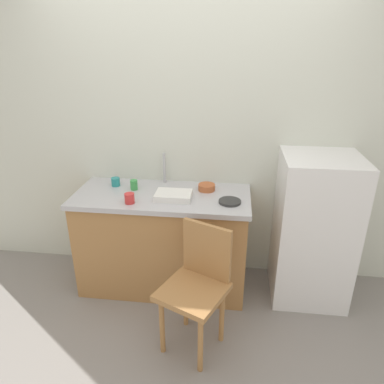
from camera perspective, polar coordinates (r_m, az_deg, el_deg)
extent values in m
plane|color=gray|center=(2.78, -2.67, -22.63)|extent=(8.00, 8.00, 0.00)
cube|color=silver|center=(3.01, 0.05, 9.89)|extent=(4.80, 0.10, 2.60)
cube|color=#A87542|center=(3.06, -4.58, -8.06)|extent=(1.38, 0.60, 0.82)
cube|color=#B7B7BC|center=(2.86, -4.85, -0.66)|extent=(1.42, 0.64, 0.04)
cylinder|color=#B7B7BC|center=(3.04, -4.49, 3.91)|extent=(0.02, 0.02, 0.27)
cube|color=white|center=(3.00, 19.00, -5.73)|extent=(0.58, 0.56, 1.22)
cylinder|color=#A87542|center=(2.55, -4.87, -20.77)|extent=(0.04, 0.04, 0.45)
cylinder|color=#A87542|center=(2.44, 1.36, -23.39)|extent=(0.04, 0.04, 0.45)
cylinder|color=#A87542|center=(2.74, -1.01, -17.11)|extent=(0.04, 0.04, 0.45)
cylinder|color=#A87542|center=(2.63, 4.85, -19.26)|extent=(0.04, 0.04, 0.45)
cube|color=#A87542|center=(2.42, 0.09, -15.85)|extent=(0.53, 0.53, 0.04)
cube|color=#A87542|center=(2.42, 2.40, -9.43)|extent=(0.34, 0.18, 0.40)
cube|color=white|center=(2.75, -3.01, -0.58)|extent=(0.28, 0.20, 0.05)
cylinder|color=#B25B33|center=(2.90, 2.38, 0.77)|extent=(0.14, 0.14, 0.05)
cylinder|color=#2D2D2D|center=(2.70, 6.13, -1.55)|extent=(0.17, 0.17, 0.02)
cylinder|color=red|center=(2.71, -10.07, -1.01)|extent=(0.08, 0.08, 0.08)
cylinder|color=green|center=(2.95, -9.37, 1.15)|extent=(0.06, 0.06, 0.08)
cylinder|color=teal|center=(3.06, -12.25, 1.61)|extent=(0.07, 0.07, 0.07)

